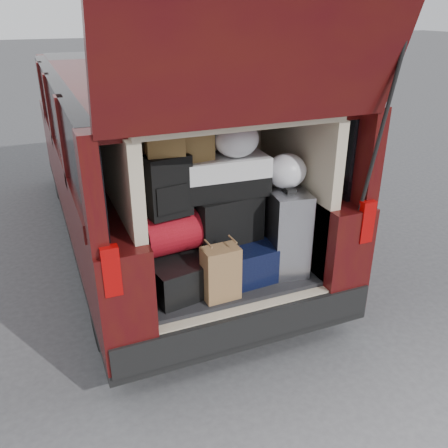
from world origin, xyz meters
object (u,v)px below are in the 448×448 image
(silver_roller, at_px, (285,230))
(red_duffel, at_px, (175,231))
(twotone_duffel, at_px, (223,175))
(kraft_bag, at_px, (221,273))
(navy_hardshell, at_px, (232,256))
(backpack, at_px, (168,186))
(black_soft_case, at_px, (226,217))
(black_hardshell, at_px, (174,268))

(silver_roller, relative_size, red_duffel, 1.39)
(red_duffel, distance_m, twotone_duffel, 0.51)
(kraft_bag, xyz_separation_m, twotone_duffel, (0.17, 0.36, 0.55))
(navy_hardshell, xyz_separation_m, backpack, (-0.46, -0.00, 0.61))
(navy_hardshell, distance_m, kraft_bag, 0.36)
(navy_hardshell, relative_size, black_soft_case, 1.27)
(kraft_bag, height_order, twotone_duffel, twotone_duffel)
(kraft_bag, bearing_deg, backpack, 129.90)
(silver_roller, relative_size, twotone_duffel, 1.03)
(black_hardshell, height_order, backpack, backpack)
(black_hardshell, height_order, silver_roller, silver_roller)
(kraft_bag, relative_size, backpack, 0.91)
(silver_roller, xyz_separation_m, twotone_duffel, (-0.42, 0.16, 0.42))
(silver_roller, bearing_deg, kraft_bag, -153.36)
(black_hardshell, height_order, black_soft_case, black_soft_case)
(navy_hardshell, bearing_deg, kraft_bag, -129.17)
(navy_hardshell, distance_m, silver_roller, 0.43)
(silver_roller, relative_size, black_soft_case, 1.33)
(kraft_bag, bearing_deg, black_soft_case, 59.39)
(kraft_bag, relative_size, black_soft_case, 0.79)
(navy_hardshell, relative_size, twotone_duffel, 0.99)
(black_hardshell, height_order, kraft_bag, kraft_bag)
(black_hardshell, bearing_deg, navy_hardshell, -10.12)
(black_soft_case, height_order, twotone_duffel, twotone_duffel)
(twotone_duffel, bearing_deg, black_hardshell, -167.48)
(black_hardshell, xyz_separation_m, twotone_duffel, (0.40, 0.07, 0.61))
(kraft_bag, distance_m, red_duffel, 0.43)
(black_hardshell, distance_m, twotone_duffel, 0.74)
(black_soft_case, bearing_deg, navy_hardshell, -60.47)
(kraft_bag, relative_size, red_duffel, 0.83)
(navy_hardshell, relative_size, kraft_bag, 1.60)
(red_duffel, bearing_deg, black_hardshell, -136.11)
(silver_roller, distance_m, black_soft_case, 0.44)
(twotone_duffel, bearing_deg, black_soft_case, -67.64)
(kraft_bag, height_order, backpack, backpack)
(black_soft_case, height_order, backpack, backpack)
(navy_hardshell, relative_size, silver_roller, 0.95)
(kraft_bag, bearing_deg, twotone_duffel, 63.15)
(black_soft_case, bearing_deg, black_hardshell, 179.60)
(silver_roller, relative_size, backpack, 1.53)
(kraft_bag, xyz_separation_m, red_duffel, (-0.21, 0.32, 0.20))
(navy_hardshell, xyz_separation_m, twotone_duffel, (-0.04, 0.07, 0.60))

